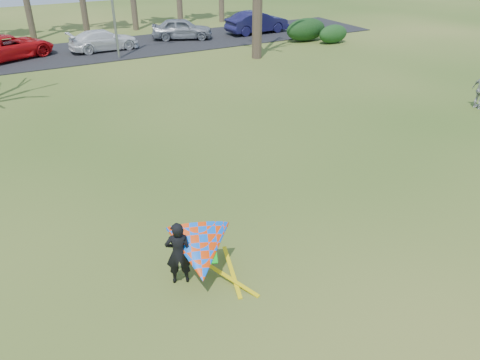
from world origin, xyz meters
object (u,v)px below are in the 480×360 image
car_3 (104,40)px  car_5 (257,22)px  car_4 (182,29)px  kite_flyer (198,253)px  car_2 (9,47)px

car_3 → car_5: car_5 is taller
car_4 → kite_flyer: size_ratio=1.87×
kite_flyer → car_5: bearing=56.8°
car_4 → car_5: (6.14, -0.73, 0.07)m
kite_flyer → car_2: bearing=93.9°
car_2 → kite_flyer: size_ratio=2.29×
car_4 → car_3: bearing=120.7°
car_4 → car_2: bearing=114.6°
car_5 → kite_flyer: bearing=144.8°
car_2 → car_4: bearing=-110.0°
car_2 → kite_flyer: (1.75, -25.46, 0.03)m
car_5 → kite_flyer: kite_flyer is taller
car_2 → car_3: bearing=-116.3°
car_3 → kite_flyer: size_ratio=1.95×
car_2 → car_3: car_2 is taller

